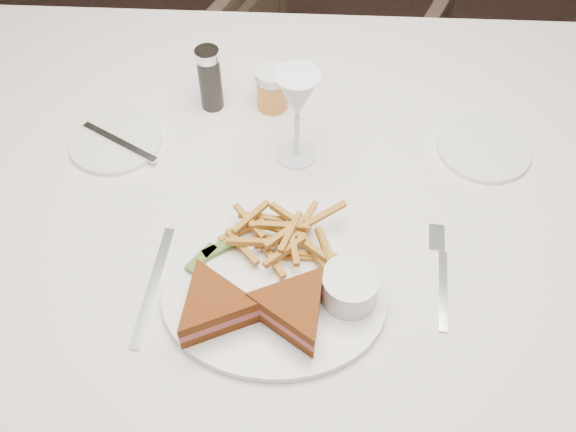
{
  "coord_description": "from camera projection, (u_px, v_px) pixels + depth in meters",
  "views": [
    {
      "loc": [
        -0.33,
        -0.91,
        1.55
      ],
      "look_at": [
        -0.4,
        -0.33,
        0.8
      ],
      "focal_mm": 40.0,
      "sensor_mm": 36.0,
      "label": 1
    }
  ],
  "objects": [
    {
      "name": "table",
      "position": [
        291.0,
        324.0,
        1.32
      ],
      "size": [
        1.64,
        1.15,
        0.75
      ],
      "primitive_type": "cube",
      "rotation": [
        0.0,
        0.0,
        0.06
      ],
      "color": "silver",
      "rests_on": "ground"
    },
    {
      "name": "ground",
      "position": [
        446.0,
        312.0,
        1.76
      ],
      "size": [
        5.0,
        5.0,
        0.0
      ],
      "primitive_type": "plane",
      "color": "black",
      "rests_on": "ground"
    },
    {
      "name": "table_setting",
      "position": [
        278.0,
        227.0,
        0.95
      ],
      "size": [
        0.79,
        0.57,
        0.18
      ],
      "color": "white",
      "rests_on": "table"
    },
    {
      "name": "chair_far",
      "position": [
        322.0,
        74.0,
        1.91
      ],
      "size": [
        0.73,
        0.71,
        0.6
      ],
      "primitive_type": "imported",
      "rotation": [
        0.0,
        0.0,
        2.79
      ],
      "color": "#48382C",
      "rests_on": "ground"
    }
  ]
}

